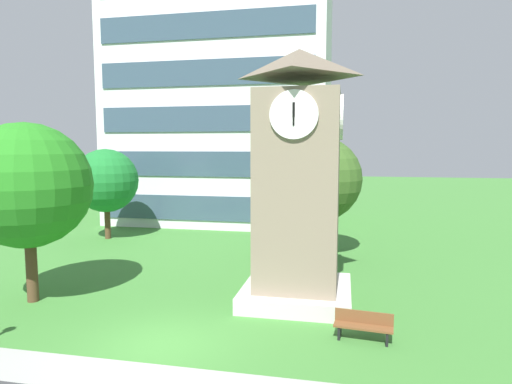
% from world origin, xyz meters
% --- Properties ---
extents(ground_plane, '(160.00, 160.00, 0.00)m').
position_xyz_m(ground_plane, '(0.00, 0.00, 0.00)').
color(ground_plane, '#3D7A33').
extents(kerb_strip, '(120.00, 1.60, 0.01)m').
position_xyz_m(kerb_strip, '(0.00, -1.94, 0.00)').
color(kerb_strip, '#9E9E99').
rests_on(kerb_strip, ground).
extents(office_building, '(16.92, 11.21, 28.80)m').
position_xyz_m(office_building, '(-4.37, 23.40, 14.40)').
color(office_building, silver).
rests_on(office_building, ground).
extents(clock_tower, '(4.14, 4.14, 9.64)m').
position_xyz_m(clock_tower, '(3.70, 4.72, 4.28)').
color(clock_tower, gray).
rests_on(clock_tower, ground).
extents(park_bench, '(1.84, 0.68, 0.88)m').
position_xyz_m(park_bench, '(6.11, 1.58, 0.46)').
color(park_bench, brown).
rests_on(park_bench, ground).
extents(tree_near_tower, '(4.12, 4.12, 5.90)m').
position_xyz_m(tree_near_tower, '(-9.77, 13.78, 3.82)').
color(tree_near_tower, '#513823').
rests_on(tree_near_tower, ground).
extents(tree_by_building, '(4.78, 4.78, 6.95)m').
position_xyz_m(tree_by_building, '(-6.40, 2.54, 4.54)').
color(tree_by_building, '#513823').
rests_on(tree_by_building, ground).
extents(tree_streetside, '(4.66, 4.66, 6.58)m').
position_xyz_m(tree_streetside, '(4.09, 12.32, 4.24)').
color(tree_streetside, '#513823').
rests_on(tree_streetside, ground).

